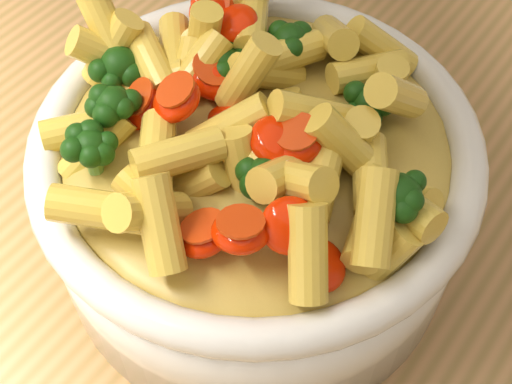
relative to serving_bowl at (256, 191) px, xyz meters
The scene contains 2 objects.
serving_bowl is the anchor object (origin of this frame).
pasta_salad 0.07m from the serving_bowl, behind, with size 0.20×0.20×0.05m.
Camera 1 is at (0.04, -0.18, 1.30)m, focal length 50.00 mm.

